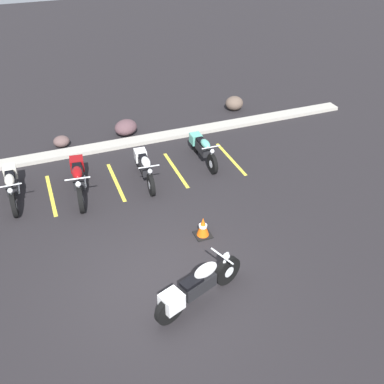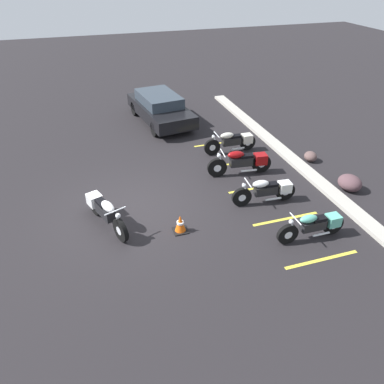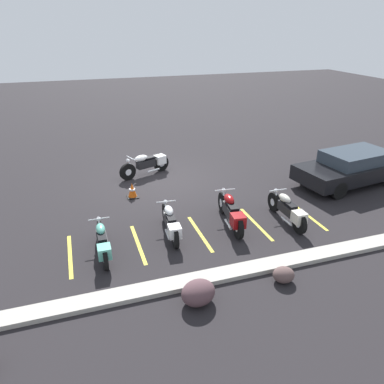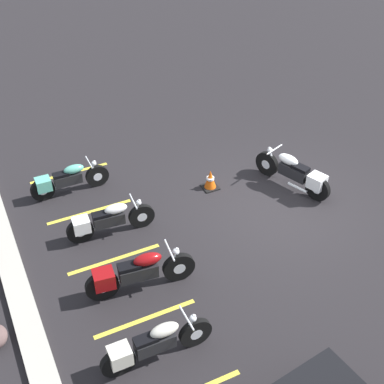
# 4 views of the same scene
# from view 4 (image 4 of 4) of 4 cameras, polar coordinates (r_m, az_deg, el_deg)

# --- Properties ---
(ground) EXTENTS (60.00, 60.00, 0.00)m
(ground) POSITION_cam_4_polar(r_m,az_deg,el_deg) (13.37, 9.23, -1.53)
(ground) COLOR black
(motorcycle_white_featured) EXTENTS (2.14, 1.01, 0.88)m
(motorcycle_white_featured) POSITION_cam_4_polar(r_m,az_deg,el_deg) (13.78, 11.01, 1.99)
(motorcycle_white_featured) COLOR black
(motorcycle_white_featured) RESTS_ON ground
(parked_bike_0) EXTENTS (0.59, 2.12, 0.83)m
(parked_bike_0) POSITION_cam_4_polar(r_m,az_deg,el_deg) (9.80, -4.32, -15.95)
(parked_bike_0) COLOR black
(parked_bike_0) RESTS_ON ground
(parked_bike_1) EXTENTS (0.69, 2.29, 0.90)m
(parked_bike_1) POSITION_cam_4_polar(r_m,az_deg,el_deg) (10.92, -6.09, -8.59)
(parked_bike_1) COLOR black
(parked_bike_1) RESTS_ON ground
(parked_bike_2) EXTENTS (0.58, 2.06, 0.81)m
(parked_bike_2) POSITION_cam_4_polar(r_m,az_deg,el_deg) (12.28, -9.12, -3.01)
(parked_bike_2) COLOR black
(parked_bike_2) RESTS_ON ground
(parked_bike_3) EXTENTS (0.56, 2.00, 0.79)m
(parked_bike_3) POSITION_cam_4_polar(r_m,az_deg,el_deg) (13.74, -13.32, 1.26)
(parked_bike_3) COLOR black
(parked_bike_3) RESTS_ON ground
(concrete_curb) EXTENTS (18.00, 0.50, 0.12)m
(concrete_curb) POSITION_cam_4_polar(r_m,az_deg,el_deg) (11.69, -18.13, -9.81)
(concrete_curb) COLOR #A8A399
(concrete_curb) RESTS_ON ground
(traffic_cone) EXTENTS (0.40, 0.40, 0.53)m
(traffic_cone) POSITION_cam_4_polar(r_m,az_deg,el_deg) (13.68, 1.96, 1.31)
(traffic_cone) COLOR black
(traffic_cone) RESTS_ON ground
(stall_line_1) EXTENTS (0.10, 2.10, 0.00)m
(stall_line_1) POSITION_cam_4_polar(r_m,az_deg,el_deg) (10.74, -4.97, -13.32)
(stall_line_1) COLOR gold
(stall_line_1) RESTS_ON ground
(stall_line_2) EXTENTS (0.10, 2.10, 0.00)m
(stall_line_2) POSITION_cam_4_polar(r_m,az_deg,el_deg) (11.93, -8.26, -7.12)
(stall_line_2) COLOR gold
(stall_line_2) RESTS_ON ground
(stall_line_3) EXTENTS (0.10, 2.10, 0.00)m
(stall_line_3) POSITION_cam_4_polar(r_m,az_deg,el_deg) (13.27, -10.86, -2.10)
(stall_line_3) COLOR gold
(stall_line_3) RESTS_ON ground
(stall_line_4) EXTENTS (0.10, 2.10, 0.00)m
(stall_line_4) POSITION_cam_4_polar(r_m,az_deg,el_deg) (14.71, -12.94, 1.98)
(stall_line_4) COLOR gold
(stall_line_4) RESTS_ON ground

